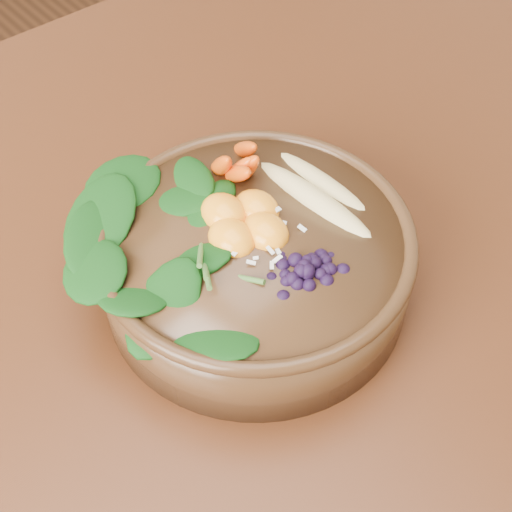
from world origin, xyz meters
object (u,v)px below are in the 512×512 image
kale_heap (173,207)px  banana_halves (319,179)px  carrot_cluster (241,134)px  mandarin_cluster (244,211)px  stoneware_bowl (256,263)px  blueberry_pile (307,256)px  dining_table (133,344)px

kale_heap → banana_halves: 0.13m
kale_heap → banana_halves: (0.12, -0.05, -0.01)m
carrot_cluster → mandarin_cluster: 0.08m
stoneware_bowl → mandarin_cluster: bearing=86.2°
banana_halves → blueberry_pile: blueberry_pile is taller
stoneware_bowl → kale_heap: kale_heap is taller
carrot_cluster → mandarin_cluster: size_ratio=0.87×
kale_heap → banana_halves: kale_heap is taller
dining_table → blueberry_pile: 0.25m
carrot_cluster → banana_halves: bearing=-66.9°
blueberry_pile → stoneware_bowl: bearing=95.4°
dining_table → kale_heap: size_ratio=8.85×
carrot_cluster → mandarin_cluster: (-0.04, -0.06, -0.02)m
carrot_cluster → kale_heap: bearing=-169.5°
kale_heap → blueberry_pile: (0.05, -0.11, -0.00)m
dining_table → mandarin_cluster: bearing=-33.5°
banana_halves → blueberry_pile: size_ratio=1.23×
stoneware_bowl → banana_halves: banana_halves is taller
stoneware_bowl → kale_heap: bearing=129.5°
stoneware_bowl → banana_halves: bearing=5.3°
mandarin_cluster → blueberry_pile: bearing=-86.7°
mandarin_cluster → blueberry_pile: blueberry_pile is taller
stoneware_bowl → kale_heap: (-0.05, 0.06, 0.06)m
dining_table → stoneware_bowl: size_ratio=5.80×
kale_heap → mandarin_cluster: kale_heap is taller
dining_table → kale_heap: 0.20m
carrot_cluster → blueberry_pile: bearing=-109.5°
stoneware_bowl → banana_halves: 0.09m
kale_heap → dining_table: bearing=152.3°
kale_heap → carrot_cluster: carrot_cluster is taller
dining_table → banana_halves: bearing=-23.0°
dining_table → blueberry_pile: (0.10, -0.14, 0.19)m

